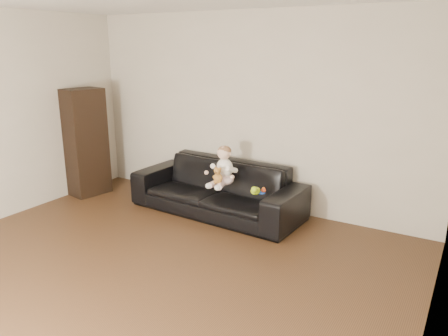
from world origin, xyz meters
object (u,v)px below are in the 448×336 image
Objects in this scene: sofa at (217,188)px; baby at (223,168)px; toy_green at (256,191)px; toy_rattle at (264,190)px; cabinet at (86,142)px; teddy_bear at (218,176)px; toy_blue_disc at (262,193)px.

baby is at bearing -32.31° from sofa.
toy_green reaches higher than toy_rattle.
toy_green is at bearing -21.54° from baby.
cabinet reaches higher than baby.
sofa is 11.00× the size of teddy_bear.
toy_rattle is 0.68× the size of toy_blue_disc.
toy_green is 2.19× the size of toy_rattle.
toy_green is at bearing -16.66° from sofa.
sofa is 0.43m from teddy_bear.
cabinet is 2.77m from toy_green.
toy_rattle is at bearing -7.66° from sofa.
baby is at bearing 166.25° from toy_green.
teddy_bear is 0.58m from toy_blue_disc.
toy_rattle is (0.56, 0.13, -0.13)m from teddy_bear.
cabinet is at bearing -178.58° from toy_green.
baby reaches higher than sofa.
sofa is 4.56× the size of baby.
toy_blue_disc is at bearing 64.58° from toy_green.
teddy_bear is (0.01, -0.15, -0.06)m from baby.
baby is 2.41× the size of teddy_bear.
toy_rattle is at bearing 14.16° from teddy_bear.
teddy_bear is (0.18, -0.28, 0.27)m from sofa.
cabinet reaches higher than toy_rattle.
cabinet reaches higher than toy_blue_disc.
cabinet is 11.60× the size of toy_green.
sofa is 2.13m from cabinet.
sofa is 1.47× the size of cabinet.
cabinet reaches higher than teddy_bear.
sofa reaches higher than toy_green.
cabinet is 2.25m from baby.
toy_blue_disc is (0.73, -0.17, 0.11)m from sofa.
sofa is 17.07× the size of toy_green.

